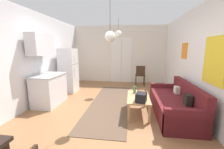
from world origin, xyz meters
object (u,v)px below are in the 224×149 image
handbag (141,97)px  pendant_lamp_near (110,37)px  couch (176,105)px  pendant_lamp_far (118,34)px  refrigerator (69,70)px  accent_chair (140,74)px  bamboo_vase (135,90)px  coffee_table (138,99)px

handbag → pendant_lamp_near: bearing=-174.7°
couch → pendant_lamp_near: size_ratio=2.17×
pendant_lamp_near → pendant_lamp_far: (-0.03, 2.18, 0.25)m
refrigerator → accent_chair: bearing=24.6°
couch → bamboo_vase: size_ratio=4.79×
refrigerator → pendant_lamp_far: size_ratio=2.40×
refrigerator → pendant_lamp_near: pendant_lamp_near is taller
couch → pendant_lamp_far: pendant_lamp_far is taller
coffee_table → accent_chair: (0.20, 2.80, 0.12)m
refrigerator → handbag: bearing=-36.4°
handbag → pendant_lamp_far: bearing=108.9°
coffee_table → refrigerator: 2.99m
refrigerator → pendant_lamp_far: (1.84, 0.23, 1.31)m
coffee_table → pendant_lamp_far: bearing=110.9°
accent_chair → pendant_lamp_near: pendant_lamp_near is taller
coffee_table → accent_chair: bearing=85.8°
pendant_lamp_near → pendant_lamp_far: same height
bamboo_vase → refrigerator: (-2.43, 1.28, 0.27)m
bamboo_vase → accent_chair: bearing=83.4°
accent_chair → pendant_lamp_far: (-0.89, -1.02, 1.62)m
refrigerator → accent_chair: 3.01m
bamboo_vase → couch: bearing=-12.7°
pendant_lamp_far → coffee_table: bearing=-69.1°
bamboo_vase → pendant_lamp_near: (-0.56, -0.67, 1.33)m
handbag → pendant_lamp_near: size_ratio=0.38×
coffee_table → bamboo_vase: (-0.09, 0.27, 0.16)m
coffee_table → pendant_lamp_far: pendant_lamp_far is taller
bamboo_vase → accent_chair: accent_chair is taller
pendant_lamp_far → pendant_lamp_near: bearing=-89.2°
handbag → pendant_lamp_far: size_ratio=0.51×
bamboo_vase → pendant_lamp_near: bearing=-129.8°
bamboo_vase → accent_chair: 2.55m
pendant_lamp_near → refrigerator: bearing=133.7°
handbag → accent_chair: bearing=87.1°
couch → handbag: size_ratio=5.72×
pendant_lamp_far → handbag: bearing=-71.1°
bamboo_vase → handbag: (0.14, -0.61, 0.01)m
handbag → coffee_table: bearing=97.9°
refrigerator → accent_chair: size_ratio=1.83×
bamboo_vase → pendant_lamp_far: bearing=111.4°
coffee_table → handbag: (0.05, -0.33, 0.16)m
accent_chair → pendant_lamp_far: bearing=49.3°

